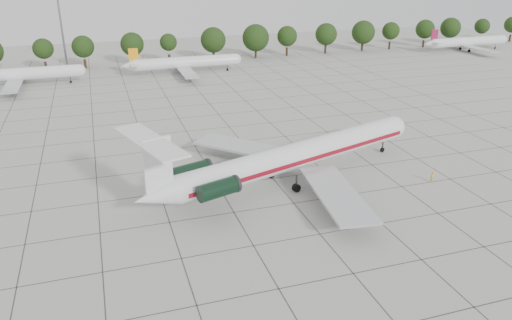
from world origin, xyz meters
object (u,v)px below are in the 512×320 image
at_px(main_airliner, 287,158).
at_px(ground_crew, 432,177).
at_px(bg_airliner_e, 468,42).
at_px(bg_airliner_b, 19,75).
at_px(bg_airliner_c, 186,63).
at_px(floodlight_mast, 59,13).

height_order(main_airliner, ground_crew, main_airliner).
xyz_separation_m(main_airliner, bg_airliner_e, (92.93, 76.67, -0.92)).
distance_m(bg_airliner_b, bg_airliner_c, 40.46).
bearing_deg(main_airliner, ground_crew, -35.19).
xyz_separation_m(bg_airliner_b, bg_airliner_c, (40.43, 1.54, 0.00)).
bearing_deg(bg_airliner_c, bg_airliner_e, 2.82).
relative_size(ground_crew, bg_airliner_b, 0.05).
bearing_deg(ground_crew, bg_airliner_c, -113.78).
xyz_separation_m(main_airliner, floodlight_mast, (-31.36, 94.02, 10.45)).
distance_m(ground_crew, floodlight_mast, 112.92).
height_order(main_airliner, bg_airliner_b, main_airliner).
height_order(main_airliner, bg_airliner_e, main_airliner).
relative_size(ground_crew, bg_airliner_c, 0.05).
bearing_deg(bg_airliner_c, ground_crew, -75.44).
height_order(bg_airliner_c, bg_airliner_e, same).
relative_size(bg_airliner_c, floodlight_mast, 1.11).
bearing_deg(bg_airliner_b, ground_crew, -51.55).
bearing_deg(floodlight_mast, ground_crew, -63.07).
distance_m(ground_crew, bg_airliner_b, 97.61).
distance_m(main_airliner, bg_airliner_e, 120.47).
relative_size(main_airliner, bg_airliner_c, 1.60).
distance_m(ground_crew, bg_airliner_c, 80.59).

